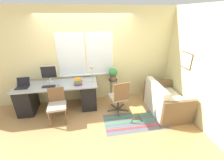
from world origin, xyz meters
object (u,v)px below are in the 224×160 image
object	(u,v)px
potted_plant	(113,73)
keyboard	(49,86)
mouse	(59,85)
plant_stand	(113,82)
desk_lamp	(92,69)
desk_chair_wooden	(57,104)
monitor	(49,73)
folding_stool	(137,111)
office_chair_swivel	(119,96)
couch_loveseat	(165,102)
book_stack	(78,82)
laptop	(23,85)

from	to	relation	value
potted_plant	keyboard	bearing A→B (deg)	-168.44
mouse	plant_stand	size ratio (longest dim) A/B	0.11
desk_lamp	potted_plant	distance (m)	0.69
keyboard	desk_chair_wooden	size ratio (longest dim) A/B	0.39
monitor	potted_plant	size ratio (longest dim) A/B	1.27
monitor	potted_plant	bearing A→B (deg)	0.29
desk_lamp	folding_stool	xyz separation A→B (m)	(0.99, -1.01, -0.78)
plant_stand	folding_stool	xyz separation A→B (m)	(0.38, -1.20, -0.25)
monitor	mouse	distance (m)	0.47
office_chair_swivel	couch_loveseat	bearing A→B (deg)	161.59
couch_loveseat	folding_stool	distance (m)	0.96
keyboard	book_stack	bearing A→B (deg)	-0.32
folding_stool	office_chair_swivel	bearing A→B (deg)	121.39
couch_loveseat	folding_stool	world-z (taller)	couch_loveseat
couch_loveseat	potted_plant	world-z (taller)	potted_plant
mouse	book_stack	bearing A→B (deg)	-3.01
monitor	laptop	bearing A→B (deg)	-158.66
keyboard	office_chair_swivel	world-z (taller)	office_chair_swivel
monitor	desk_chair_wooden	xyz separation A→B (m)	(0.25, -0.74, -0.53)
keyboard	office_chair_swivel	distance (m)	1.85
couch_loveseat	book_stack	bearing A→B (deg)	77.68
laptop	folding_stool	distance (m)	2.97
book_stack	desk_lamp	bearing A→B (deg)	23.37
keyboard	potted_plant	world-z (taller)	potted_plant
keyboard	potted_plant	bearing A→B (deg)	11.56
keyboard	desk_chair_wooden	world-z (taller)	desk_chair_wooden
office_chair_swivel	mouse	bearing A→B (deg)	-21.25
desk_lamp	book_stack	size ratio (longest dim) A/B	2.01
monitor	folding_stool	world-z (taller)	monitor
monitor	desk_lamp	xyz separation A→B (m)	(1.16, -0.19, 0.13)
keyboard	plant_stand	size ratio (longest dim) A/B	0.48
laptop	plant_stand	size ratio (longest dim) A/B	0.45
desk_chair_wooden	potted_plant	distance (m)	1.75
couch_loveseat	potted_plant	bearing A→B (deg)	56.16
couch_loveseat	desk_chair_wooden	bearing A→B (deg)	87.79
desk_lamp	folding_stool	distance (m)	1.61
desk_lamp	book_stack	world-z (taller)	desk_lamp
mouse	folding_stool	distance (m)	2.12
monitor	couch_loveseat	bearing A→B (deg)	-15.55
monitor	potted_plant	xyz separation A→B (m)	(1.77, 0.01, -0.12)
office_chair_swivel	plant_stand	distance (m)	0.68
monitor	office_chair_swivel	distance (m)	2.01
office_chair_swivel	desk_lamp	bearing A→B (deg)	-44.65
laptop	mouse	world-z (taller)	laptop
laptop	desk_chair_wooden	distance (m)	1.06
monitor	office_chair_swivel	xyz separation A→B (m)	(1.83, -0.65, -0.53)
office_chair_swivel	desk_chair_wooden	bearing A→B (deg)	-6.19
desk_lamp	plant_stand	size ratio (longest dim) A/B	0.68
laptop	plant_stand	xyz separation A→B (m)	(2.40, 0.25, -0.21)
desk_lamp	office_chair_swivel	bearing A→B (deg)	-35.30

